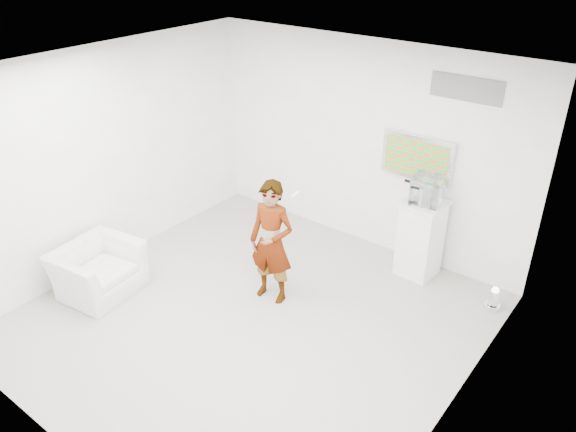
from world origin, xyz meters
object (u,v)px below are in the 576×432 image
Objects in this scene: tv at (417,158)px; person at (272,242)px; armchair at (98,270)px; pedestal at (420,238)px; floor_uplight at (494,299)px.

person is (-0.93, -1.93, -0.73)m from tv.
pedestal is (3.11, 2.94, 0.22)m from armchair.
pedestal is 1.20m from floor_uplight.
floor_uplight is (1.43, -0.44, -1.40)m from tv.
tv is 4.44m from armchair.
armchair is 0.92× the size of pedestal.
person is 5.31× the size of floor_uplight.
armchair is 4.28m from pedestal.
floor_uplight is at bearing -63.54° from armchair.
floor_uplight is at bearing -17.26° from tv.
tv reaches higher than floor_uplight.
tv reaches higher than armchair.
armchair reaches higher than floor_uplight.
tv is at bearing 162.74° from floor_uplight.
armchair is (-2.81, -3.22, -1.22)m from tv.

